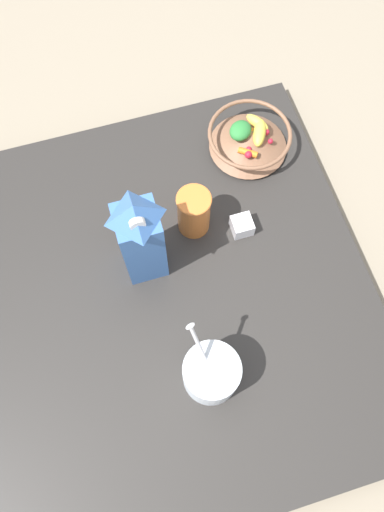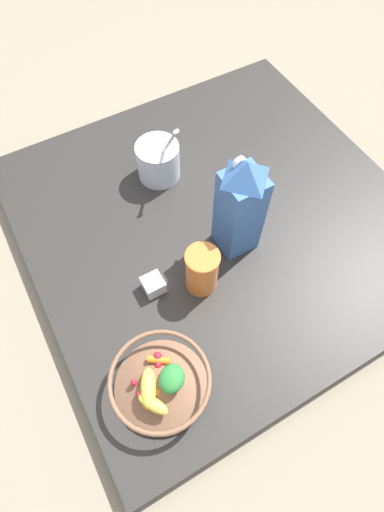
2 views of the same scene
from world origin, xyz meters
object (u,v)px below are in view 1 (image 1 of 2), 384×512
(yogurt_tub, at_px, (211,373))
(spice_jar, at_px, (242,226))
(milk_carton, at_px, (140,238))
(drinking_cup, at_px, (194,212))
(fruit_bowl, at_px, (249,138))

(yogurt_tub, xyz_separation_m, spice_jar, (0.18, 0.31, -0.04))
(milk_carton, relative_size, drinking_cup, 2.19)
(fruit_bowl, xyz_separation_m, milk_carton, (-0.33, -0.23, 0.10))
(fruit_bowl, height_order, milk_carton, milk_carton)
(fruit_bowl, xyz_separation_m, drinking_cup, (-0.20, -0.17, 0.03))
(spice_jar, bearing_deg, fruit_bowl, 67.32)
(milk_carton, height_order, yogurt_tub, milk_carton)
(milk_carton, bearing_deg, fruit_bowl, 35.26)
(spice_jar, bearing_deg, milk_carton, -175.36)
(fruit_bowl, relative_size, spice_jar, 4.34)
(milk_carton, distance_m, drinking_cup, 0.17)
(milk_carton, xyz_separation_m, yogurt_tub, (0.07, -0.29, -0.09))
(yogurt_tub, height_order, spice_jar, yogurt_tub)
(drinking_cup, bearing_deg, spice_jar, -22.43)
(milk_carton, distance_m, yogurt_tub, 0.31)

